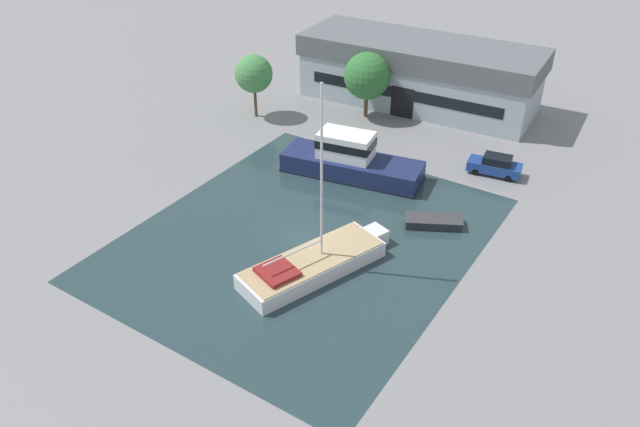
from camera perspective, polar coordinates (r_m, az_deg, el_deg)
The scene contains 9 objects.
ground_plane at distance 45.33m, azimuth -1.39°, elevation -2.23°, with size 440.00×440.00×0.00m, color slate.
water_canal at distance 45.32m, azimuth -1.39°, elevation -2.22°, with size 22.82×26.92×0.01m, color #23383D.
warehouse_building at distance 66.70m, azimuth 9.06°, elevation 12.61°, with size 24.97×10.21×6.56m.
quay_tree_near_building at distance 62.46m, azimuth 4.33°, elevation 12.43°, with size 4.59×4.59×6.57m.
quay_tree_by_water at distance 62.63m, azimuth -6.08°, elevation 12.58°, with size 3.72×3.72×6.33m.
parked_car at distance 54.86m, azimuth 15.71°, elevation 4.26°, with size 4.61×2.40×1.75m.
sailboat_moored at distance 41.80m, azimuth -0.53°, elevation -4.54°, with size 6.60×11.54×13.21m.
motor_cruiser at distance 52.59m, azimuth 2.77°, elevation 4.87°, with size 12.38×5.76×3.80m.
small_dinghy at distance 47.19m, azimuth 10.32°, elevation -0.73°, with size 4.52×3.45×0.68m.
Camera 1 is at (21.04, -30.44, 26.17)m, focal length 35.00 mm.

